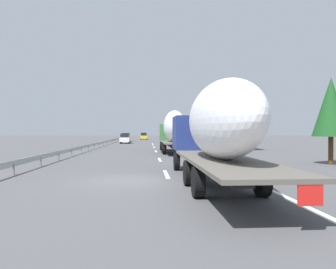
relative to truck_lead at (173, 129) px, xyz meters
The scene contains 19 objects.
ground_plane 21.68m from the truck_lead, ahead, with size 260.00×260.00×0.00m, color #4C4C4F.
lane_stripe_0 17.03m from the truck_lead, behind, with size 3.20×0.20×0.01m, color white.
lane_stripe_1 8.79m from the truck_lead, 167.69° to the left, with size 3.20×0.20×0.01m, color white.
lane_stripe_2 3.83m from the truck_lead, 37.83° to the left, with size 3.20×0.20×0.01m, color white.
lane_stripe_3 12.15m from the truck_lead, ahead, with size 3.20×0.20×0.01m, color white.
lane_stripe_4 20.47m from the truck_lead, ahead, with size 3.20×0.20×0.01m, color white.
lane_stripe_5 25.93m from the truck_lead, ahead, with size 3.20×0.20×0.01m, color white.
edge_line_right 26.42m from the truck_lead, ahead, with size 110.00×0.20×0.01m, color white.
truck_lead is the anchor object (origin of this frame).
truck_trailing 20.16m from the truck_lead, behind, with size 14.13×2.55×4.12m.
car_white_van 28.08m from the truck_lead, 14.39° to the left, with size 4.67×1.81×1.88m.
car_red_compact 38.21m from the truck_lead, 11.29° to the left, with size 4.70×1.78×1.95m.
car_yellow_coupe 55.77m from the truck_lead, ahead, with size 4.21×1.86×1.97m.
road_sign 19.19m from the truck_lead, ahead, with size 0.10×0.90×3.06m.
tree_0 10.81m from the truck_lead, 63.08° to the right, with size 3.62×3.62×6.19m.
tree_1 15.96m from the truck_lead, 142.78° to the right, with size 2.43×2.43×5.90m.
tree_2 60.43m from the truck_lead, ahead, with size 3.11×3.11×6.92m.
tree_3 46.64m from the truck_lead, 10.59° to the right, with size 2.80×2.80×5.44m.
guardrail_median 26.14m from the truck_lead, 21.61° to the left, with size 94.00×0.10×0.76m.
Camera 1 is at (-14.26, -0.80, 2.21)m, focal length 33.47 mm.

